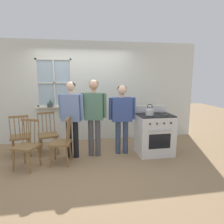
# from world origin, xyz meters

# --- Properties ---
(ground_plane) EXTENTS (16.00, 16.00, 0.00)m
(ground_plane) POSITION_xyz_m (0.00, 0.00, 0.00)
(ground_plane) COLOR #937551
(wall_back) EXTENTS (6.40, 0.16, 2.70)m
(wall_back) POSITION_xyz_m (0.04, 1.40, 1.34)
(wall_back) COLOR silver
(wall_back) RESTS_ON ground_plane
(chair_by_window) EXTENTS (0.51, 0.50, 0.95)m
(chair_by_window) POSITION_xyz_m (-0.87, 0.52, 0.44)
(chair_by_window) COLOR olive
(chair_by_window) RESTS_ON ground_plane
(chair_near_wall) EXTENTS (0.46, 0.47, 0.95)m
(chair_near_wall) POSITION_xyz_m (-0.52, -0.11, 0.44)
(chair_near_wall) COLOR olive
(chair_near_wall) RESTS_ON ground_plane
(chair_center_cluster) EXTENTS (0.54, 0.53, 0.95)m
(chair_center_cluster) POSITION_xyz_m (-1.16, -0.21, 0.44)
(chair_center_cluster) COLOR olive
(chair_center_cluster) RESTS_ON ground_plane
(chair_near_stove) EXTENTS (0.50, 0.48, 0.95)m
(chair_near_stove) POSITION_xyz_m (-1.44, 0.45, 0.44)
(chair_near_stove) COLOR olive
(chair_near_stove) RESTS_ON ground_plane
(person_elderly_left) EXTENTS (0.56, 0.33, 1.66)m
(person_elderly_left) POSITION_xyz_m (-0.30, 0.19, 1.00)
(person_elderly_left) COLOR black
(person_elderly_left) RESTS_ON ground_plane
(person_teen_center) EXTENTS (0.56, 0.29, 1.70)m
(person_teen_center) POSITION_xyz_m (0.18, 0.20, 1.04)
(person_teen_center) COLOR #4C4C51
(person_teen_center) RESTS_ON ground_plane
(person_adult_right) EXTENTS (0.61, 0.25, 1.58)m
(person_adult_right) POSITION_xyz_m (0.82, 0.22, 0.97)
(person_adult_right) COLOR #384766
(person_adult_right) RESTS_ON ground_plane
(stove) EXTENTS (0.79, 0.68, 1.08)m
(stove) POSITION_xyz_m (1.55, 0.08, 0.47)
(stove) COLOR silver
(stove) RESTS_ON ground_plane
(kettle) EXTENTS (0.21, 0.17, 0.25)m
(kettle) POSITION_xyz_m (1.37, -0.05, 1.02)
(kettle) COLOR #B7B7BC
(kettle) RESTS_ON stove
(potted_plant) EXTENTS (0.15, 0.15, 0.23)m
(potted_plant) POSITION_xyz_m (-0.89, 1.31, 1.04)
(potted_plant) COLOR #42474C
(potted_plant) RESTS_ON wall_back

